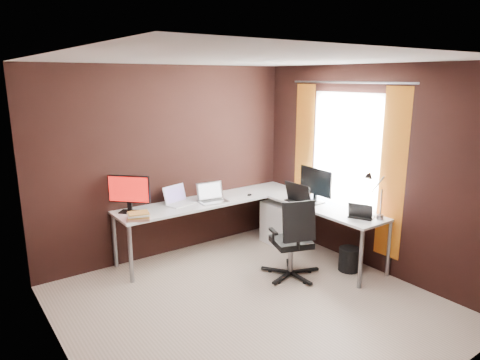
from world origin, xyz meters
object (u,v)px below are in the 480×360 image
at_px(laptop_black_small, 361,214).
at_px(office_chair, 292,254).
at_px(laptop_silver, 212,197).
at_px(laptop_black_big, 302,198).
at_px(desk_lamp, 374,190).
at_px(drawer_pedestal, 282,223).
at_px(wastebasket, 349,259).
at_px(monitor_right, 316,183).
at_px(monitor_left, 129,192).
at_px(laptop_white, 178,200).
at_px(book_stack, 139,216).

height_order(laptop_black_small, office_chair, office_chair).
distance_m(laptop_silver, laptop_black_big, 1.19).
relative_size(laptop_black_big, laptop_black_small, 1.31).
xyz_separation_m(laptop_silver, desk_lamp, (1.12, -1.71, 0.30)).
bearing_deg(laptop_black_big, drawer_pedestal, -12.84).
relative_size(laptop_black_small, desk_lamp, 0.61).
height_order(desk_lamp, wastebasket, desk_lamp).
xyz_separation_m(monitor_right, laptop_black_small, (-0.03, -0.77, -0.22)).
xyz_separation_m(monitor_left, laptop_silver, (1.07, -0.19, -0.21)).
bearing_deg(laptop_black_big, laptop_silver, 47.92).
bearing_deg(office_chair, laptop_black_small, -13.11).
distance_m(drawer_pedestal, wastebasket, 1.20).
bearing_deg(laptop_black_big, wastebasket, -171.08).
relative_size(drawer_pedestal, laptop_black_big, 1.36).
distance_m(laptop_black_small, office_chair, 0.94).
bearing_deg(laptop_white, book_stack, -171.32).
distance_m(monitor_right, book_stack, 2.29).
xyz_separation_m(drawer_pedestal, desk_lamp, (0.12, -1.44, 0.78)).
distance_m(laptop_silver, wastebasket, 1.92).
bearing_deg(book_stack, drawer_pedestal, -4.10).
xyz_separation_m(monitor_right, laptop_black_big, (-0.16, 0.09, -0.20)).
height_order(office_chair, wastebasket, office_chair).
bearing_deg(book_stack, office_chair, -35.57).
relative_size(drawer_pedestal, monitor_right, 1.06).
distance_m(laptop_white, book_stack, 0.73).
distance_m(drawer_pedestal, laptop_silver, 1.15).
relative_size(book_stack, office_chair, 0.33).
height_order(monitor_right, laptop_silver, monitor_right).
height_order(drawer_pedestal, laptop_white, laptop_white).
distance_m(monitor_left, book_stack, 0.39).
xyz_separation_m(office_chair, wastebasket, (0.69, -0.29, -0.14)).
distance_m(drawer_pedestal, laptop_black_small, 1.42).
relative_size(monitor_left, monitor_right, 0.82).
bearing_deg(office_chair, laptop_black_big, 58.03).
height_order(laptop_silver, laptop_black_big, laptop_black_big).
relative_size(monitor_left, desk_lamp, 0.83).
relative_size(monitor_left, wastebasket, 1.58).
relative_size(monitor_right, laptop_black_small, 1.67).
relative_size(monitor_right, laptop_silver, 1.42).
relative_size(laptop_white, book_stack, 1.25).
bearing_deg(laptop_silver, laptop_black_small, -50.74).
bearing_deg(monitor_right, wastebasket, -178.48).
height_order(monitor_right, wastebasket, monitor_right).
bearing_deg(laptop_silver, monitor_right, -31.80).
relative_size(office_chair, wastebasket, 3.36).
height_order(monitor_left, laptop_white, monitor_left).
bearing_deg(monitor_left, office_chair, 2.06).
bearing_deg(laptop_white, laptop_silver, -35.97).
relative_size(laptop_black_big, book_stack, 1.35).
distance_m(laptop_black_big, laptop_black_small, 0.87).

